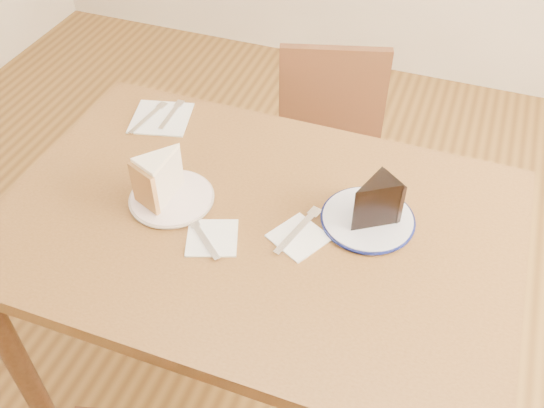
{
  "coord_description": "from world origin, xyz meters",
  "views": [
    {
      "loc": [
        0.38,
        -0.91,
        1.75
      ],
      "look_at": [
        0.04,
        0.01,
        0.8
      ],
      "focal_mm": 40.0,
      "sensor_mm": 36.0,
      "label": 1
    }
  ],
  "objects_px": {
    "table": "(256,248)",
    "plate_cream": "(172,198)",
    "plate_navy": "(368,219)",
    "carrot_cake": "(164,176)",
    "chair_far": "(328,167)",
    "chocolate_cake": "(371,206)"
  },
  "relations": [
    {
      "from": "table",
      "to": "plate_cream",
      "type": "xyz_separation_m",
      "value": [
        -0.21,
        -0.01,
        0.1
      ]
    },
    {
      "from": "plate_navy",
      "to": "carrot_cake",
      "type": "relative_size",
      "value": 1.88
    },
    {
      "from": "plate_cream",
      "to": "carrot_cake",
      "type": "bearing_deg",
      "value": 158.47
    },
    {
      "from": "chair_far",
      "to": "plate_navy",
      "type": "relative_size",
      "value": 3.95
    },
    {
      "from": "chocolate_cake",
      "to": "plate_navy",
      "type": "bearing_deg",
      "value": -34.13
    },
    {
      "from": "plate_cream",
      "to": "plate_navy",
      "type": "distance_m",
      "value": 0.46
    },
    {
      "from": "plate_navy",
      "to": "carrot_cake",
      "type": "xyz_separation_m",
      "value": [
        -0.47,
        -0.09,
        0.06
      ]
    },
    {
      "from": "chair_far",
      "to": "plate_navy",
      "type": "xyz_separation_m",
      "value": [
        0.22,
        -0.49,
        0.3
      ]
    },
    {
      "from": "plate_cream",
      "to": "plate_navy",
      "type": "bearing_deg",
      "value": 11.52
    },
    {
      "from": "plate_cream",
      "to": "plate_navy",
      "type": "height_order",
      "value": "same"
    },
    {
      "from": "table",
      "to": "plate_cream",
      "type": "relative_size",
      "value": 6.19
    },
    {
      "from": "table",
      "to": "chocolate_cake",
      "type": "bearing_deg",
      "value": 15.77
    },
    {
      "from": "carrot_cake",
      "to": "chocolate_cake",
      "type": "relative_size",
      "value": 1.06
    },
    {
      "from": "chair_far",
      "to": "plate_navy",
      "type": "height_order",
      "value": "chair_far"
    },
    {
      "from": "table",
      "to": "chocolate_cake",
      "type": "xyz_separation_m",
      "value": [
        0.25,
        0.07,
        0.16
      ]
    },
    {
      "from": "chair_far",
      "to": "table",
      "type": "bearing_deg",
      "value": 71.38
    },
    {
      "from": "chair_far",
      "to": "plate_cream",
      "type": "xyz_separation_m",
      "value": [
        -0.24,
        -0.59,
        0.3
      ]
    },
    {
      "from": "table",
      "to": "chair_far",
      "type": "distance_m",
      "value": 0.61
    },
    {
      "from": "table",
      "to": "chair_far",
      "type": "relative_size",
      "value": 1.46
    },
    {
      "from": "table",
      "to": "chocolate_cake",
      "type": "height_order",
      "value": "chocolate_cake"
    },
    {
      "from": "table",
      "to": "chair_far",
      "type": "xyz_separation_m",
      "value": [
        0.03,
        0.58,
        -0.2
      ]
    },
    {
      "from": "plate_navy",
      "to": "carrot_cake",
      "type": "distance_m",
      "value": 0.48
    }
  ]
}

